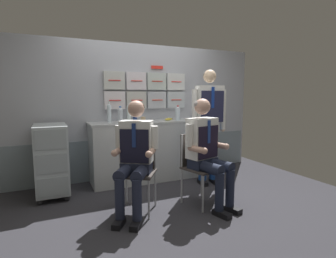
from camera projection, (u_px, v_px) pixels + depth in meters
The scene contains 16 objects.
ground at pixel (178, 205), 3.30m from camera, with size 4.80×4.80×0.04m, color #2D2C32.
galley_bulkhead at pixel (142, 112), 4.41m from camera, with size 4.20×0.14×2.15m.
galley_counter at pixel (148, 150), 4.22m from camera, with size 1.80×0.53×0.93m.
service_trolley at pixel (52, 158), 3.51m from camera, with size 0.40×0.65×0.96m.
folding_chair_left at pixel (139, 164), 3.12m from camera, with size 0.55×0.55×0.86m.
crew_member_left at pixel (135, 152), 2.94m from camera, with size 0.60×0.68×1.28m.
folding_chair_right at pixel (197, 160), 3.31m from camera, with size 0.49×0.49×0.86m.
crew_member_right at pixel (207, 147), 3.17m from camera, with size 0.53×0.68×1.30m.
crew_member_standing at pixel (209, 117), 3.95m from camera, with size 0.53×0.31×1.70m.
water_bottle_blue_cap at pixel (129, 113), 4.14m from camera, with size 0.07×0.07×0.28m.
water_bottle_short at pixel (178, 114), 4.21m from camera, with size 0.07×0.07×0.24m.
sparkling_bottle_green at pixel (120, 115), 3.81m from camera, with size 0.07×0.07×0.25m.
water_bottle_clear at pixel (109, 113), 3.97m from camera, with size 0.06×0.06×0.30m.
espresso_cup_small at pixel (143, 119), 3.96m from camera, with size 0.07×0.07×0.08m.
coffee_cup_spare at pixel (135, 119), 4.22m from camera, with size 0.07×0.07×0.06m.
snack_banana at pixel (169, 119), 4.29m from camera, with size 0.17×0.10×0.04m.
Camera 1 is at (-1.42, -2.82, 1.33)m, focal length 28.53 mm.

